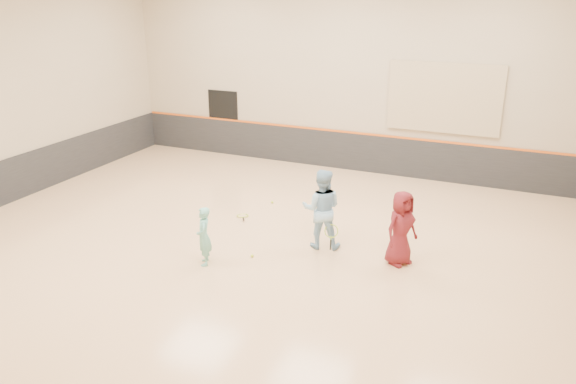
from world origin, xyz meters
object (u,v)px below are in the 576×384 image
at_px(young_man, 401,228).
at_px(spare_racket, 243,214).
at_px(girl, 204,236).
at_px(instructor, 322,209).

height_order(young_man, spare_racket, young_man).
relative_size(girl, spare_racket, 1.85).
xyz_separation_m(girl, spare_racket, (-0.50, 2.62, -0.58)).
relative_size(instructor, young_man, 1.13).
bearing_deg(young_man, spare_racket, 108.94).
bearing_deg(spare_racket, instructor, -19.27).
distance_m(girl, young_man, 4.09).
bearing_deg(instructor, young_man, 160.99).
bearing_deg(young_man, instructor, 118.49).
bearing_deg(spare_racket, young_man, -12.67).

